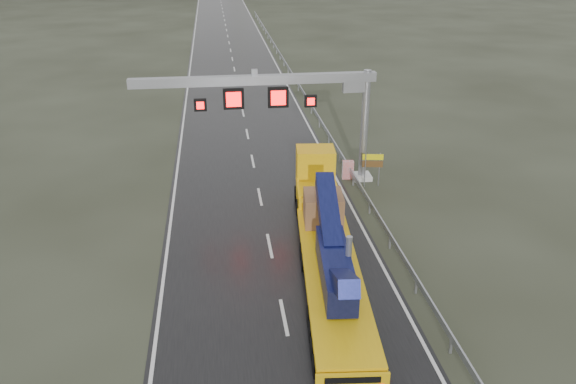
{
  "coord_description": "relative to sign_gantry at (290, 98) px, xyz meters",
  "views": [
    {
      "loc": [
        -2.33,
        -15.12,
        14.73
      ],
      "look_at": [
        0.91,
        9.65,
        3.2
      ],
      "focal_mm": 35.0,
      "sensor_mm": 36.0,
      "label": 1
    }
  ],
  "objects": [
    {
      "name": "sign_gantry",
      "position": [
        0.0,
        0.0,
        0.0
      ],
      "size": [
        14.9,
        1.2,
        7.42
      ],
      "color": "silver",
      "rests_on": "ground"
    },
    {
      "name": "road",
      "position": [
        -2.1,
        22.01,
        -5.6
      ],
      "size": [
        11.0,
        200.0,
        0.02
      ],
      "primitive_type": "cube",
      "color": "black",
      "rests_on": "ground"
    },
    {
      "name": "exit_sign_pair",
      "position": [
        5.11,
        -1.27,
        -4.05
      ],
      "size": [
        1.29,
        0.27,
        2.23
      ],
      "rotation": [
        0.0,
        0.0,
        -0.17
      ],
      "color": "gray",
      "rests_on": "ground"
    },
    {
      "name": "striped_barrier",
      "position": [
        3.9,
        0.16,
        -5.0
      ],
      "size": [
        0.76,
        0.47,
        1.23
      ],
      "primitive_type": "cube",
      "rotation": [
        0.0,
        0.0,
        -0.11
      ],
      "color": "red",
      "rests_on": "ground"
    },
    {
      "name": "guardrail",
      "position": [
        4.0,
        12.01,
        -4.91
      ],
      "size": [
        0.2,
        140.0,
        1.4
      ],
      "primitive_type": null,
      "color": "#92969B",
      "rests_on": "ground"
    },
    {
      "name": "heavy_haul_truck",
      "position": [
        0.62,
        -8.8,
        -4.07
      ],
      "size": [
        3.99,
        17.12,
        3.99
      ],
      "rotation": [
        0.0,
        0.0,
        -0.09
      ],
      "color": "yellow",
      "rests_on": "ground"
    }
  ]
}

